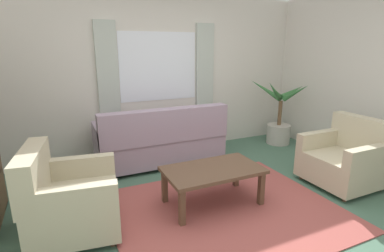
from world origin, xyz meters
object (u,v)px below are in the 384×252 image
armchair_right (345,159)px  coffee_table (213,173)px  armchair_left (68,199)px  potted_plant (279,122)px  couch (161,141)px

armchair_right → coffee_table: (-1.83, 0.27, 0.03)m
coffee_table → armchair_right: bearing=-8.4°
armchair_left → potted_plant: size_ratio=0.78×
coffee_table → potted_plant: 2.62m
couch → armchair_left: bearing=42.8°
armchair_left → armchair_right: 3.38m
couch → armchair_left: size_ratio=2.01×
armchair_right → potted_plant: 1.75m
couch → coffee_table: 1.40m
couch → armchair_right: bearing=139.8°
armchair_left → couch: bearing=-39.3°
potted_plant → armchair_right: bearing=-101.7°
armchair_right → potted_plant: (0.36, 1.71, 0.06)m
couch → coffee_table: size_ratio=1.73×
armchair_right → potted_plant: size_ratio=0.72×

